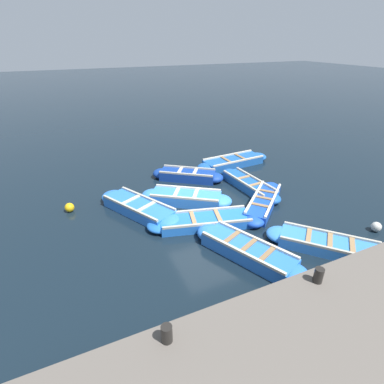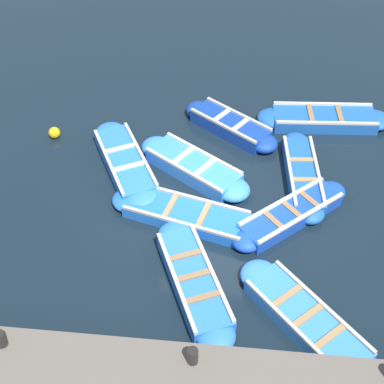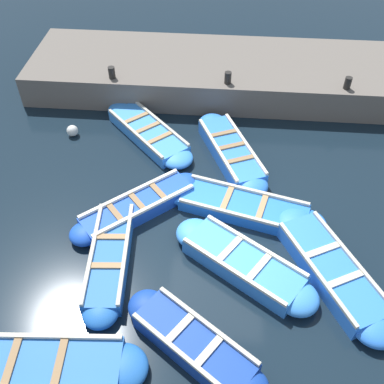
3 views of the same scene
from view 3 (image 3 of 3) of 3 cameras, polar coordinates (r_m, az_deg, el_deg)
ground_plane at (r=10.35m, az=3.45°, el=-5.64°), size 120.00×120.00×0.00m
boat_outer_right at (r=12.94m, az=-5.62°, el=7.53°), size 3.29×3.12×0.39m
boat_far_corner at (r=9.92m, az=-10.37°, el=-7.99°), size 3.51×1.00×0.41m
boat_mid_row at (r=9.67m, az=6.53°, el=-9.03°), size 2.68×3.36×0.46m
boat_bow_out at (r=8.67m, az=0.27°, el=-18.79°), size 2.46×3.01×0.47m
boat_stern_in at (r=9.95m, az=17.26°, el=-9.45°), size 3.70×2.50×0.46m
boat_alongside at (r=12.19m, az=4.95°, el=5.09°), size 3.59×2.18×0.47m
boat_end_of_row at (r=8.95m, az=-18.96°, el=-20.18°), size 1.21×3.98×0.42m
boat_tucked at (r=10.77m, az=-6.89°, el=-1.91°), size 2.82×3.10×0.42m
boat_drifting at (r=10.79m, az=6.58°, el=-1.95°), size 1.86×4.02×0.37m
quay_wall at (r=15.00m, az=4.58°, el=14.76°), size 3.42×12.57×0.96m
bollard_north at (r=13.94m, az=19.17°, el=12.95°), size 0.20×0.20×0.35m
bollard_mid_north at (r=13.49m, az=4.58°, el=14.27°), size 0.20×0.20×0.35m
bollard_mid_south at (r=13.91m, az=-10.16°, el=14.71°), size 0.20×0.20×0.35m
buoy_orange_near at (r=13.40m, az=-14.95°, el=7.53°), size 0.32×0.32×0.32m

